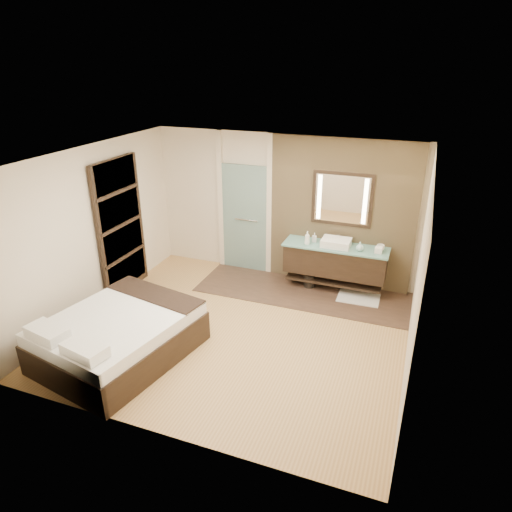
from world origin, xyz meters
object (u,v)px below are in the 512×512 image
at_px(bed, 119,336).
at_px(vanity, 335,260).
at_px(mirror_unit, 342,199).
at_px(waste_bin, 309,280).

bearing_deg(bed, vanity, 62.86).
relative_size(vanity, mirror_unit, 1.75).
bearing_deg(bed, waste_bin, 67.61).
xyz_separation_m(vanity, waste_bin, (-0.43, -0.07, -0.45)).
bearing_deg(vanity, waste_bin, -171.09).
bearing_deg(bed, mirror_unit, 64.92).
xyz_separation_m(bed, waste_bin, (1.99, 3.01, -0.20)).
xyz_separation_m(mirror_unit, waste_bin, (-0.43, -0.31, -1.52)).
distance_m(bed, waste_bin, 3.61).
bearing_deg(waste_bin, bed, -123.48).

